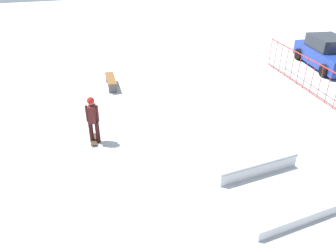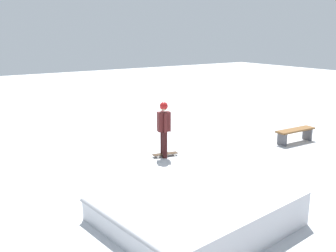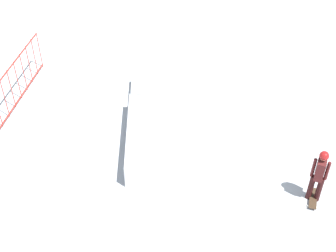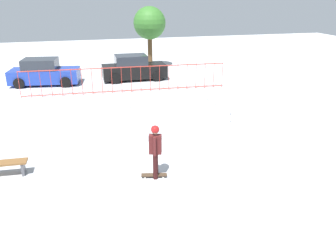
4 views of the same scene
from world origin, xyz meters
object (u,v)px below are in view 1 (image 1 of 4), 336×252
at_px(skate_ramp, 234,152).
at_px(skater, 93,117).
at_px(parked_car_blue, 326,54).
at_px(park_bench, 111,80).
at_px(skateboard, 95,139).

height_order(skate_ramp, skater, skater).
distance_m(skate_ramp, skater, 4.86).
bearing_deg(parked_car_blue, park_bench, -84.10).
bearing_deg(skater, parked_car_blue, 124.83).
xyz_separation_m(skate_ramp, park_bench, (-7.06, -2.95, 0.04)).
bearing_deg(skater, skate_ramp, 76.84).
xyz_separation_m(skate_ramp, skater, (-2.38, -4.18, 0.69)).
relative_size(skater, park_bench, 1.07).
height_order(skateboard, park_bench, park_bench).
relative_size(skate_ramp, skateboard, 6.87).
bearing_deg(skateboard, skate_ramp, 72.05).
relative_size(skateboard, park_bench, 0.51).
height_order(skate_ramp, park_bench, skate_ramp).
distance_m(park_bench, parked_car_blue, 11.60).
bearing_deg(skate_ramp, park_bench, -163.79).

